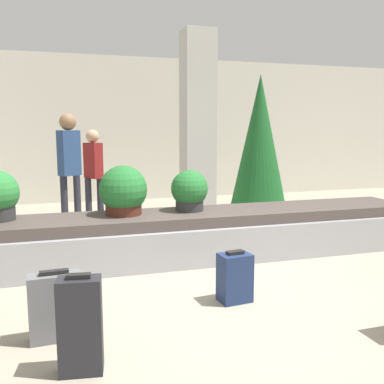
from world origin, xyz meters
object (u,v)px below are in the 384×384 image
(traveler_1, at_px, (69,160))
(potted_plant_0, at_px, (123,192))
(suitcase_3, at_px, (235,277))
(traveler_0, at_px, (93,168))
(decorated_tree, at_px, (259,143))
(suitcase_2, at_px, (80,325))
(potted_plant_1, at_px, (189,191))
(pillar, at_px, (198,129))
(suitcase_1, at_px, (56,307))

(traveler_1, bearing_deg, potted_plant_0, -107.05)
(suitcase_3, distance_m, traveler_0, 4.15)
(traveler_0, relative_size, decorated_tree, 0.62)
(suitcase_2, bearing_deg, decorated_tree, 60.36)
(traveler_0, bearing_deg, decorated_tree, -132.79)
(suitcase_2, height_order, potted_plant_1, potted_plant_1)
(potted_plant_0, bearing_deg, traveler_1, 107.82)
(pillar, distance_m, decorated_tree, 1.21)
(traveler_1, xyz_separation_m, decorated_tree, (3.27, 0.07, 0.24))
(traveler_0, relative_size, traveler_1, 0.87)
(pillar, height_order, decorated_tree, pillar)
(pillar, relative_size, traveler_1, 1.74)
(traveler_1, relative_size, decorated_tree, 0.72)
(traveler_1, bearing_deg, suitcase_2, -125.03)
(potted_plant_1, xyz_separation_m, traveler_0, (-1.02, 2.41, 0.12))
(traveler_0, bearing_deg, potted_plant_1, 170.32)
(potted_plant_1, relative_size, traveler_0, 0.32)
(traveler_1, bearing_deg, decorated_tree, -33.58)
(suitcase_2, relative_size, suitcase_3, 1.40)
(suitcase_3, height_order, potted_plant_0, potted_plant_0)
(pillar, bearing_deg, potted_plant_1, -110.34)
(suitcase_1, xyz_separation_m, decorated_tree, (3.45, 3.75, 1.10))
(suitcase_1, bearing_deg, pillar, 55.55)
(decorated_tree, bearing_deg, suitcase_1, -132.55)
(pillar, height_order, suitcase_2, pillar)
(potted_plant_0, relative_size, decorated_tree, 0.23)
(suitcase_2, bearing_deg, traveler_0, 92.98)
(potted_plant_0, xyz_separation_m, traveler_0, (-0.19, 2.42, 0.09))
(potted_plant_0, bearing_deg, suitcase_1, -112.57)
(potted_plant_1, bearing_deg, decorated_tree, 45.71)
(suitcase_1, height_order, traveler_1, traveler_1)
(traveler_1, height_order, decorated_tree, decorated_tree)
(suitcase_2, distance_m, potted_plant_1, 2.82)
(potted_plant_0, xyz_separation_m, traveler_1, (-0.59, 1.83, 0.27))
(suitcase_3, bearing_deg, suitcase_2, -156.48)
(suitcase_1, distance_m, suitcase_2, 0.55)
(suitcase_1, height_order, decorated_tree, decorated_tree)
(decorated_tree, bearing_deg, traveler_1, -178.70)
(suitcase_2, bearing_deg, suitcase_1, 115.60)
(pillar, relative_size, potted_plant_0, 5.39)
(suitcase_2, xyz_separation_m, potted_plant_0, (0.60, 2.36, 0.53))
(suitcase_1, xyz_separation_m, traveler_1, (0.18, 3.68, 0.86))
(pillar, height_order, traveler_1, pillar)
(pillar, height_order, traveler_0, pillar)
(suitcase_3, xyz_separation_m, traveler_1, (-1.41, 3.38, 0.89))
(potted_plant_0, height_order, traveler_0, traveler_0)
(pillar, relative_size, potted_plant_1, 6.22)
(suitcase_3, distance_m, potted_plant_1, 1.67)
(potted_plant_1, bearing_deg, potted_plant_0, -179.02)
(potted_plant_1, relative_size, traveler_1, 0.28)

